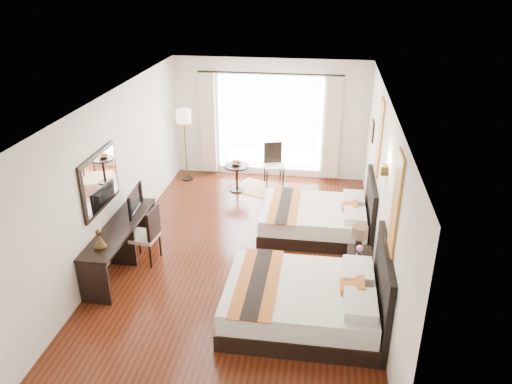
# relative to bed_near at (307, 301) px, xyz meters

# --- Properties ---
(floor) EXTENTS (4.50, 7.50, 0.01)m
(floor) POSITION_rel_bed_near_xyz_m (-1.19, 1.57, -0.33)
(floor) COLOR #341709
(floor) RESTS_ON ground
(ceiling) EXTENTS (4.50, 7.50, 0.02)m
(ceiling) POSITION_rel_bed_near_xyz_m (-1.19, 1.57, 2.46)
(ceiling) COLOR white
(ceiling) RESTS_ON wall_headboard
(wall_headboard) EXTENTS (0.01, 7.50, 2.80)m
(wall_headboard) POSITION_rel_bed_near_xyz_m (1.06, 1.57, 1.07)
(wall_headboard) COLOR silver
(wall_headboard) RESTS_ON floor
(wall_desk) EXTENTS (0.01, 7.50, 2.80)m
(wall_desk) POSITION_rel_bed_near_xyz_m (-3.43, 1.57, 1.07)
(wall_desk) COLOR silver
(wall_desk) RESTS_ON floor
(wall_window) EXTENTS (4.50, 0.01, 2.80)m
(wall_window) POSITION_rel_bed_near_xyz_m (-1.19, 5.31, 1.07)
(wall_window) COLOR silver
(wall_window) RESTS_ON floor
(wall_entry) EXTENTS (4.50, 0.01, 2.80)m
(wall_entry) POSITION_rel_bed_near_xyz_m (-1.19, -2.18, 1.07)
(wall_entry) COLOR silver
(wall_entry) RESTS_ON floor
(window_glass) EXTENTS (2.40, 0.02, 2.20)m
(window_glass) POSITION_rel_bed_near_xyz_m (-1.19, 5.30, 0.97)
(window_glass) COLOR white
(window_glass) RESTS_ON wall_window
(sheer_curtain) EXTENTS (2.30, 0.02, 2.10)m
(sheer_curtain) POSITION_rel_bed_near_xyz_m (-1.19, 5.24, 0.97)
(sheer_curtain) COLOR white
(sheer_curtain) RESTS_ON wall_window
(drape_left) EXTENTS (0.35, 0.14, 2.35)m
(drape_left) POSITION_rel_bed_near_xyz_m (-2.64, 5.20, 0.95)
(drape_left) COLOR #C2B396
(drape_left) RESTS_ON floor
(drape_right) EXTENTS (0.35, 0.14, 2.35)m
(drape_right) POSITION_rel_bed_near_xyz_m (0.26, 5.20, 0.95)
(drape_right) COLOR #C2B396
(drape_right) RESTS_ON floor
(art_panel_near) EXTENTS (0.03, 0.50, 1.35)m
(art_panel_near) POSITION_rel_bed_near_xyz_m (1.04, -0.00, 1.62)
(art_panel_near) COLOR maroon
(art_panel_near) RESTS_ON wall_headboard
(art_panel_far) EXTENTS (0.03, 0.50, 1.35)m
(art_panel_far) POSITION_rel_bed_near_xyz_m (1.04, 2.62, 1.62)
(art_panel_far) COLOR maroon
(art_panel_far) RESTS_ON wall_headboard
(wall_sconce) EXTENTS (0.10, 0.14, 0.14)m
(wall_sconce) POSITION_rel_bed_near_xyz_m (1.00, 1.21, 1.59)
(wall_sconce) COLOR #443318
(wall_sconce) RESTS_ON wall_headboard
(mirror_frame) EXTENTS (0.04, 1.25, 0.95)m
(mirror_frame) POSITION_rel_bed_near_xyz_m (-3.41, 1.00, 1.22)
(mirror_frame) COLOR black
(mirror_frame) RESTS_ON wall_desk
(mirror_glass) EXTENTS (0.01, 1.12, 0.82)m
(mirror_glass) POSITION_rel_bed_near_xyz_m (-3.38, 1.00, 1.22)
(mirror_glass) COLOR white
(mirror_glass) RESTS_ON mirror_frame
(bed_near) EXTENTS (2.24, 1.75, 1.27)m
(bed_near) POSITION_rel_bed_near_xyz_m (0.00, 0.00, 0.00)
(bed_near) COLOR black
(bed_near) RESTS_ON floor
(bed_far) EXTENTS (2.06, 1.61, 1.16)m
(bed_far) POSITION_rel_bed_near_xyz_m (0.09, 2.62, -0.03)
(bed_far) COLOR black
(bed_far) RESTS_ON floor
(nightstand) EXTENTS (0.39, 0.48, 0.47)m
(nightstand) POSITION_rel_bed_near_xyz_m (0.78, 1.21, -0.09)
(nightstand) COLOR black
(nightstand) RESTS_ON floor
(table_lamp) EXTENTS (0.26, 0.26, 0.41)m
(table_lamp) POSITION_rel_bed_near_xyz_m (0.75, 1.27, 0.45)
(table_lamp) COLOR black
(table_lamp) RESTS_ON nightstand
(vase) EXTENTS (0.14, 0.14, 0.14)m
(vase) POSITION_rel_bed_near_xyz_m (0.75, 1.02, 0.24)
(vase) COLOR black
(vase) RESTS_ON nightstand
(console_desk) EXTENTS (0.50, 2.20, 0.76)m
(console_desk) POSITION_rel_bed_near_xyz_m (-3.18, 1.00, 0.05)
(console_desk) COLOR black
(console_desk) RESTS_ON floor
(television) EXTENTS (0.16, 0.75, 0.43)m
(television) POSITION_rel_bed_near_xyz_m (-3.16, 1.55, 0.64)
(television) COLOR black
(television) RESTS_ON console_desk
(bronze_figurine) EXTENTS (0.21, 0.21, 0.28)m
(bronze_figurine) POSITION_rel_bed_near_xyz_m (-3.18, 0.29, 0.57)
(bronze_figurine) COLOR #443318
(bronze_figurine) RESTS_ON console_desk
(desk_chair) EXTENTS (0.51, 0.51, 1.01)m
(desk_chair) POSITION_rel_bed_near_xyz_m (-2.83, 1.20, -0.02)
(desk_chair) COLOR beige
(desk_chair) RESTS_ON floor
(floor_lamp) EXTENTS (0.34, 0.34, 1.71)m
(floor_lamp) POSITION_rel_bed_near_xyz_m (-3.09, 4.76, 1.12)
(floor_lamp) COLOR black
(floor_lamp) RESTS_ON floor
(side_table) EXTENTS (0.53, 0.53, 0.61)m
(side_table) POSITION_rel_bed_near_xyz_m (-1.80, 4.29, -0.02)
(side_table) COLOR black
(side_table) RESTS_ON floor
(fruit_bowl) EXTENTS (0.26, 0.26, 0.05)m
(fruit_bowl) POSITION_rel_bed_near_xyz_m (-1.82, 4.32, 0.31)
(fruit_bowl) COLOR #432C18
(fruit_bowl) RESTS_ON side_table
(window_chair) EXTENTS (0.55, 0.55, 0.96)m
(window_chair) POSITION_rel_bed_near_xyz_m (-1.02, 4.80, -0.03)
(window_chair) COLOR beige
(window_chair) RESTS_ON floor
(jute_rug) EXTENTS (1.43, 1.23, 0.01)m
(jute_rug) POSITION_rel_bed_near_xyz_m (-1.28, 4.44, -0.32)
(jute_rug) COLOR tan
(jute_rug) RESTS_ON floor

